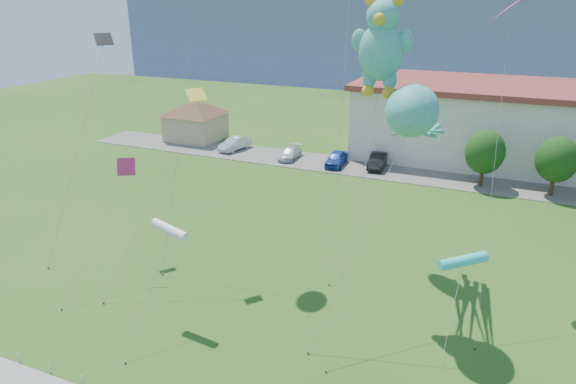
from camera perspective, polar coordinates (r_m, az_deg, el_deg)
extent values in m
cube|color=#59544C|center=(53.93, 10.04, 2.44)|extent=(70.00, 6.00, 0.06)
cube|color=slate|center=(135.55, 19.44, 17.95)|extent=(160.00, 50.00, 25.00)
cube|color=tan|center=(65.45, -10.18, 7.13)|extent=(6.00, 6.00, 3.20)
pyramid|color=brown|center=(64.91, -10.32, 9.27)|extent=(9.20, 9.20, 1.80)
cylinder|color=white|center=(29.52, -27.71, -15.96)|extent=(0.05, 0.05, 0.50)
cylinder|color=white|center=(28.19, -24.97, -17.34)|extent=(0.05, 0.05, 0.50)
cylinder|color=white|center=(26.94, -21.92, -18.80)|extent=(0.05, 0.05, 0.50)
cylinder|color=#3F2B19|center=(51.48, 20.70, 1.74)|extent=(0.36, 0.36, 2.20)
ellipsoid|color=#14380F|center=(50.82, 21.03, 4.19)|extent=(3.60, 3.60, 4.14)
cylinder|color=#3F2B19|center=(51.68, 27.30, 0.80)|extent=(0.36, 0.36, 2.20)
ellipsoid|color=#14380F|center=(51.03, 27.72, 3.22)|extent=(3.60, 3.60, 4.14)
imported|color=#B6B6BD|center=(60.29, -5.94, 5.38)|extent=(2.41, 4.67, 1.47)
imported|color=silver|center=(56.64, 0.21, 4.34)|extent=(1.91, 4.28, 1.22)
imported|color=#1B3D95|center=(54.53, 5.41, 3.73)|extent=(1.97, 4.41, 1.47)
imported|color=black|center=(54.33, 9.95, 3.44)|extent=(1.91, 4.62, 1.49)
ellipsoid|color=teal|center=(26.34, 13.64, 8.78)|extent=(2.60, 3.38, 2.60)
sphere|color=white|center=(25.38, 12.23, 9.10)|extent=(0.41, 0.41, 0.41)
sphere|color=white|center=(25.23, 14.32, 8.85)|extent=(0.41, 0.41, 0.41)
cylinder|color=slate|center=(26.98, 2.22, -17.41)|extent=(0.10, 0.10, 0.16)
cylinder|color=gray|center=(25.56, 7.62, -5.67)|extent=(3.22, 4.65, 10.58)
ellipsoid|color=teal|center=(27.69, 10.31, 15.05)|extent=(2.37, 2.01, 2.96)
sphere|color=teal|center=(27.58, 10.55, 18.62)|extent=(1.73, 1.73, 1.73)
sphere|color=gold|center=(27.72, 9.30, 20.21)|extent=(0.64, 0.64, 0.64)
sphere|color=gold|center=(27.43, 12.03, 20.04)|extent=(0.64, 0.64, 0.64)
sphere|color=gold|center=(26.88, 10.16, 18.40)|extent=(0.64, 0.64, 0.64)
ellipsoid|color=teal|center=(27.94, 7.93, 16.36)|extent=(0.82, 0.58, 1.15)
ellipsoid|color=teal|center=(27.40, 12.88, 15.96)|extent=(0.82, 0.58, 1.15)
ellipsoid|color=teal|center=(27.99, 9.02, 12.37)|extent=(0.73, 0.64, 1.18)
ellipsoid|color=teal|center=(27.74, 11.25, 12.15)|extent=(0.73, 0.64, 1.18)
sphere|color=gold|center=(27.91, 8.85, 11.03)|extent=(0.64, 0.64, 0.64)
sphere|color=gold|center=(27.66, 11.07, 10.80)|extent=(0.64, 0.64, 0.64)
cylinder|color=slate|center=(25.98, 4.21, -19.22)|extent=(0.10, 0.10, 0.16)
cylinder|color=gray|center=(26.03, 7.28, -3.66)|extent=(0.17, 7.94, 11.80)
cylinder|color=slate|center=(34.39, -13.77, -8.86)|extent=(0.10, 0.10, 0.16)
cylinder|color=gray|center=(32.87, -11.57, 9.39)|extent=(0.84, 6.14, 20.65)
cube|color=yellow|center=(31.53, -10.15, 10.58)|extent=(1.29, 1.29, 0.86)
cylinder|color=slate|center=(32.47, -19.82, -11.49)|extent=(0.10, 0.10, 0.16)
cylinder|color=gray|center=(31.32, -15.04, -0.72)|extent=(2.99, 6.64, 10.98)
cube|color=black|center=(37.29, -19.80, 15.70)|extent=(1.29, 1.29, 0.86)
cylinder|color=slate|center=(37.65, -25.10, -7.63)|extent=(0.10, 0.10, 0.16)
cylinder|color=gray|center=(36.68, -22.49, 3.89)|extent=(1.28, 6.40, 13.83)
cube|color=#CC2D5C|center=(33.31, -17.54, 2.69)|extent=(1.29, 1.29, 0.86)
cylinder|color=slate|center=(32.75, -23.87, -11.81)|extent=(0.10, 0.10, 0.16)
cylinder|color=gray|center=(32.74, -20.63, -4.60)|extent=(0.68, 5.96, 6.60)
cylinder|color=#2DCBCB|center=(24.30, 18.88, -7.26)|extent=(0.50, 2.25, 0.87)
cylinder|color=gray|center=(22.99, 16.74, -17.41)|extent=(0.35, 6.77, 5.45)
cylinder|color=white|center=(27.70, -13.03, -4.10)|extent=(0.50, 2.25, 0.87)
cylinder|color=slate|center=(27.57, -17.63, -17.59)|extent=(0.10, 0.10, 0.16)
cylinder|color=gray|center=(27.45, -15.26, -10.94)|extent=(0.03, 4.39, 5.00)
cylinder|color=slate|center=(32.43, 4.59, -10.22)|extent=(0.10, 0.10, 0.16)
cylinder|color=gray|center=(32.43, 5.93, 8.23)|extent=(1.64, 7.64, 19.19)
cone|color=#BA35D6|center=(31.89, 23.58, 18.44)|extent=(1.80, 1.33, 1.33)
cylinder|color=slate|center=(28.85, 20.07, -15.99)|extent=(0.10, 0.10, 0.16)
cylinder|color=gray|center=(29.02, 21.89, 2.00)|extent=(0.80, 8.38, 15.99)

